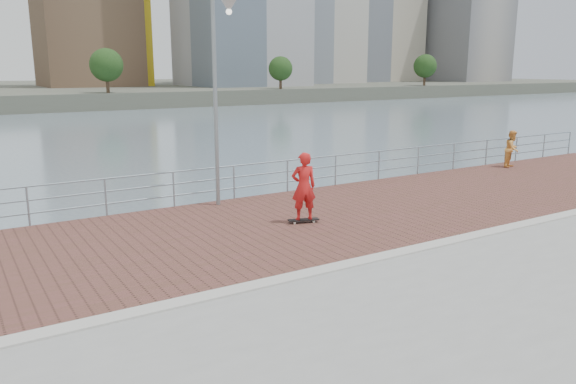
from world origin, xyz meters
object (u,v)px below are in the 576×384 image
guardrail (204,182)px  bystander (512,149)px  street_lamp (221,56)px  skateboarder (304,186)px

guardrail → bystander: 13.83m
street_lamp → bystander: (13.57, 0.01, -3.73)m
guardrail → bystander: size_ratio=24.79×
guardrail → street_lamp: 3.97m
street_lamp → skateboarder: (1.11, -2.69, -3.49)m
skateboarder → street_lamp: bearing=-50.2°
skateboarder → guardrail: bearing=-52.6°
street_lamp → bystander: bearing=0.0°
street_lamp → skateboarder: street_lamp is taller
street_lamp → skateboarder: 4.54m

